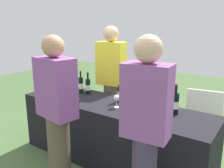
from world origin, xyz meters
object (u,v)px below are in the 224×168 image
(wine_bottle_0, at_px, (81,85))
(guest_1, at_px, (145,127))
(wine_bottle_1, at_px, (88,86))
(wine_bottle_4, at_px, (175,103))
(wine_bottle_3, at_px, (133,96))
(wine_glass_0, at_px, (60,88))
(wine_glass_2, at_px, (117,98))
(wine_bottle_2, at_px, (121,93))
(wine_glass_1, at_px, (77,92))
(menu_board, at_px, (203,118))
(guest_0, at_px, (57,110))
(server_pouring, at_px, (111,79))
(wine_glass_3, at_px, (130,104))

(wine_bottle_0, xyz_separation_m, guest_1, (1.41, -0.78, 0.02))
(wine_bottle_0, height_order, wine_bottle_1, wine_bottle_0)
(wine_bottle_0, xyz_separation_m, wine_bottle_4, (1.37, -0.03, 0.00))
(wine_bottle_1, distance_m, wine_bottle_3, 0.74)
(wine_glass_0, xyz_separation_m, wine_glass_2, (0.92, 0.02, 0.01))
(wine_glass_2, bearing_deg, wine_glass_0, -178.84)
(wine_bottle_0, relative_size, guest_1, 0.20)
(wine_bottle_2, xyz_separation_m, wine_glass_1, (-0.52, -0.24, -0.02))
(wine_bottle_1, bearing_deg, menu_board, 34.41)
(wine_glass_0, distance_m, menu_board, 2.04)
(wine_bottle_3, bearing_deg, wine_glass_1, -164.19)
(wine_bottle_3, bearing_deg, wine_bottle_4, 0.55)
(wine_bottle_0, height_order, wine_bottle_2, wine_bottle_0)
(wine_glass_1, relative_size, menu_board, 0.15)
(wine_bottle_2, xyz_separation_m, guest_0, (-0.20, -0.86, -0.00))
(wine_bottle_4, xyz_separation_m, wine_glass_2, (-0.63, -0.18, -0.01))
(wine_bottle_3, bearing_deg, wine_glass_2, -121.78)
(wine_glass_0, height_order, wine_glass_1, wine_glass_0)
(guest_1, bearing_deg, server_pouring, 128.96)
(menu_board, bearing_deg, wine_bottle_2, -139.09)
(wine_glass_2, height_order, guest_0, guest_0)
(wine_bottle_0, xyz_separation_m, wine_bottle_2, (0.66, 0.00, -0.01))
(wine_bottle_1, bearing_deg, wine_bottle_2, -0.66)
(server_pouring, bearing_deg, wine_bottle_4, 152.30)
(guest_0, bearing_deg, wine_bottle_1, 119.70)
(wine_bottle_1, bearing_deg, wine_glass_2, -19.75)
(wine_bottle_4, bearing_deg, wine_bottle_0, 178.74)
(wine_glass_0, distance_m, server_pouring, 0.76)
(server_pouring, height_order, guest_0, server_pouring)
(server_pouring, bearing_deg, wine_bottle_0, 54.92)
(wine_glass_3, bearing_deg, wine_glass_2, 167.59)
(wine_bottle_4, distance_m, guest_0, 1.24)
(wine_glass_0, height_order, wine_glass_2, wine_glass_2)
(wine_bottle_2, xyz_separation_m, wine_bottle_3, (0.20, -0.04, 0.01))
(wine_bottle_4, height_order, guest_0, guest_0)
(wine_bottle_4, xyz_separation_m, wine_glass_0, (-1.55, -0.20, -0.03))
(wine_glass_3, xyz_separation_m, guest_0, (-0.50, -0.60, 0.01))
(wine_bottle_2, relative_size, wine_glass_1, 2.41)
(wine_bottle_1, bearing_deg, wine_glass_3, -17.97)
(wine_bottle_3, bearing_deg, wine_glass_0, -169.16)
(wine_glass_2, bearing_deg, wine_bottle_4, 16.32)
(wine_bottle_0, xyz_separation_m, wine_glass_1, (0.14, -0.24, -0.03))
(wine_bottle_2, distance_m, server_pouring, 0.60)
(wine_bottle_2, xyz_separation_m, wine_bottle_4, (0.71, -0.04, 0.01))
(wine_bottle_4, relative_size, wine_glass_0, 2.46)
(menu_board, bearing_deg, wine_glass_1, -146.74)
(server_pouring, distance_m, menu_board, 1.42)
(guest_0, distance_m, menu_board, 2.09)
(guest_0, height_order, guest_1, guest_1)
(wine_bottle_2, relative_size, wine_bottle_3, 0.95)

